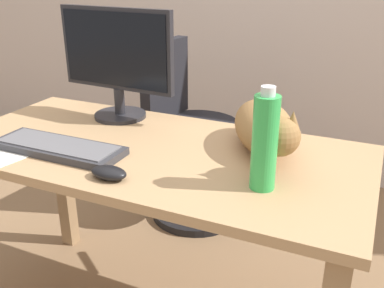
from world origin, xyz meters
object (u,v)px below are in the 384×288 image
object	(u,v)px
keyboard	(58,147)
computer_mouse	(110,173)
office_chair	(188,144)
monitor	(117,60)
cat	(265,127)
water_bottle	(265,142)

from	to	relation	value
keyboard	computer_mouse	xyz separation A→B (m)	(0.26, -0.09, 0.00)
office_chair	keyboard	size ratio (longest dim) A/B	2.11
monitor	computer_mouse	xyz separation A→B (m)	(0.27, -0.46, -0.21)
keyboard	cat	size ratio (longest dim) A/B	0.79
office_chair	computer_mouse	xyz separation A→B (m)	(0.23, -1.02, 0.34)
cat	monitor	bearing A→B (deg)	171.21
cat	water_bottle	distance (m)	0.26
cat	computer_mouse	distance (m)	0.50
keyboard	monitor	bearing A→B (deg)	90.72
monitor	water_bottle	size ratio (longest dim) A/B	1.72
monitor	cat	distance (m)	0.63
cat	water_bottle	bearing A→B (deg)	-75.66
monitor	water_bottle	distance (m)	0.75
keyboard	computer_mouse	size ratio (longest dim) A/B	4.00
keyboard	office_chair	bearing A→B (deg)	88.16
office_chair	cat	xyz separation A→B (m)	(0.57, -0.65, 0.40)
keyboard	water_bottle	size ratio (longest dim) A/B	1.57
cat	water_bottle	xyz separation A→B (m)	(0.06, -0.24, 0.05)
keyboard	water_bottle	world-z (taller)	water_bottle
office_chair	monitor	world-z (taller)	monitor
monitor	cat	bearing A→B (deg)	-8.79
office_chair	computer_mouse	bearing A→B (deg)	-77.21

